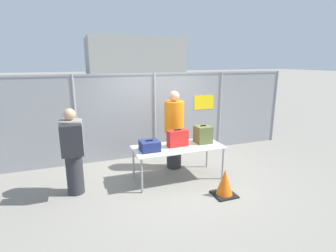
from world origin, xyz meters
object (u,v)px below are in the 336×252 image
Objects in this scene: suitcase_navy at (150,146)px; traveler_hooded at (73,149)px; traffic_cone at (225,184)px; inspection_table at (178,149)px; utility_trailer at (172,121)px; security_worker_near at (174,129)px; suitcase_olive at (203,134)px; suitcase_red at (178,138)px.

traveler_hooded is (-1.47, 0.07, 0.09)m from suitcase_navy.
traveler_hooded is at bearing 158.83° from traffic_cone.
utility_trailer is at bearing 70.58° from inspection_table.
security_worker_near is at bearing 104.07° from traffic_cone.
security_worker_near reaches higher than suitcase_olive.
suitcase_navy reaches higher than inspection_table.
traffic_cone is at bearing -10.75° from traveler_hooded.
security_worker_near is (0.15, 0.62, 0.27)m from inspection_table.
inspection_table is 5.01× the size of suitcase_navy.
suitcase_olive is at bearing 141.21° from security_worker_near.
traffic_cone is (0.55, -0.99, -0.44)m from inspection_table.
inspection_table is at bearing 2.67° from suitcase_navy.
utility_trailer is at bearing 80.52° from traffic_cone.
suitcase_navy is 1.47m from traveler_hooded.
traffic_cone is at bearing 114.47° from security_worker_near.
security_worker_near is at bearing -110.48° from utility_trailer.
traveler_hooded is at bearing -132.18° from utility_trailer.
suitcase_navy reaches higher than traffic_cone.
inspection_table is 0.49× the size of utility_trailer.
inspection_table reaches higher than traffic_cone.
security_worker_near is (0.79, 0.65, 0.12)m from suitcase_navy.
security_worker_near is at bearing 75.53° from suitcase_red.
suitcase_red is 0.63m from suitcase_olive.
security_worker_near reaches higher than inspection_table.
traffic_cone is (0.56, -1.03, -0.67)m from suitcase_red.
inspection_table is 4.76× the size of suitcase_olive.
suitcase_red is at bearing 5.67° from suitcase_navy.
suitcase_olive reaches higher than suitcase_red.
suitcase_navy is at bearing -175.38° from suitcase_olive.
utility_trailer is 4.94m from traffic_cone.
traffic_cone is (0.40, -1.61, -0.72)m from security_worker_near.
suitcase_red is 0.11× the size of utility_trailer.
security_worker_near reaches higher than traveler_hooded.
suitcase_navy reaches higher than utility_trailer.
suitcase_olive is (1.27, 0.10, 0.09)m from suitcase_navy.
suitcase_olive is at bearing 3.54° from suitcase_red.
traffic_cone is at bearing -61.56° from suitcase_red.
traveler_hooded reaches higher than suitcase_red.
security_worker_near is at bearing 76.35° from inspection_table.
traveler_hooded reaches higher than suitcase_olive.
suitcase_red reaches higher than inspection_table.
suitcase_olive is (0.62, 0.07, 0.24)m from inspection_table.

